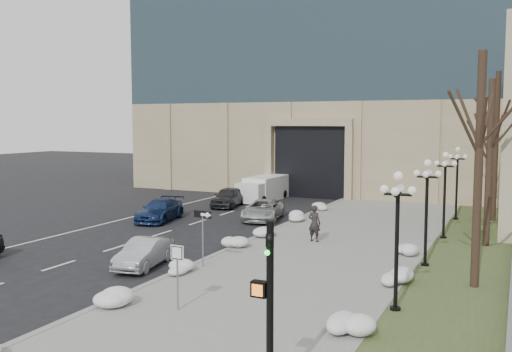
# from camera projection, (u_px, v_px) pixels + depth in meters

# --- Properties ---
(ground) EXTENTS (160.00, 160.00, 0.00)m
(ground) POSITION_uv_depth(u_px,v_px,m) (77.00, 334.00, 17.15)
(ground) COLOR black
(ground) RESTS_ON ground
(sidewalk) EXTENTS (9.00, 40.00, 0.12)m
(sidewalk) POSITION_uv_depth(u_px,v_px,m) (330.00, 249.00, 28.32)
(sidewalk) COLOR gray
(sidewalk) RESTS_ON ground
(curb) EXTENTS (0.30, 40.00, 0.14)m
(curb) POSITION_uv_depth(u_px,v_px,m) (248.00, 241.00, 30.20)
(curb) COLOR gray
(curb) RESTS_ON ground
(grass_strip) EXTENTS (4.00, 40.00, 0.10)m
(grass_strip) POSITION_uv_depth(u_px,v_px,m) (469.00, 263.00, 25.60)
(grass_strip) COLOR #394924
(grass_strip) RESTS_ON ground
(car_b) EXTENTS (1.97, 3.96, 1.25)m
(car_b) POSITION_uv_depth(u_px,v_px,m) (144.00, 253.00, 25.01)
(car_b) COLOR #AEB2B6
(car_b) RESTS_ON ground
(car_c) EXTENTS (2.80, 5.00, 1.37)m
(car_c) POSITION_uv_depth(u_px,v_px,m) (160.00, 210.00, 36.67)
(car_c) COLOR navy
(car_c) RESTS_ON ground
(car_d) EXTENTS (3.07, 5.04, 1.30)m
(car_d) POSITION_uv_depth(u_px,v_px,m) (263.00, 210.00, 36.95)
(car_d) COLOR silver
(car_d) RESTS_ON ground
(car_e) EXTENTS (2.44, 4.53, 1.47)m
(car_e) POSITION_uv_depth(u_px,v_px,m) (228.00, 197.00, 42.67)
(car_e) COLOR #2C2D31
(car_e) RESTS_ON ground
(pedestrian) EXTENTS (0.77, 0.57, 1.93)m
(pedestrian) POSITION_uv_depth(u_px,v_px,m) (314.00, 223.00, 29.74)
(pedestrian) COLOR black
(pedestrian) RESTS_ON sidewalk
(box_truck) EXTENTS (2.24, 6.07, 1.92)m
(box_truck) POSITION_uv_depth(u_px,v_px,m) (263.00, 189.00, 46.09)
(box_truck) COLOR silver
(box_truck) RESTS_ON ground
(one_way_sign) EXTENTS (0.95, 0.29, 2.56)m
(one_way_sign) POSITION_uv_depth(u_px,v_px,m) (205.00, 222.00, 24.42)
(one_way_sign) COLOR slate
(one_way_sign) RESTS_ON ground
(keep_sign) EXTENTS (0.50, 0.07, 2.31)m
(keep_sign) POSITION_uv_depth(u_px,v_px,m) (177.00, 263.00, 18.89)
(keep_sign) COLOR slate
(keep_sign) RESTS_ON ground
(traffic_signal) EXTENTS (0.71, 0.95, 4.20)m
(traffic_signal) POSITION_uv_depth(u_px,v_px,m) (268.00, 314.00, 12.80)
(traffic_signal) COLOR black
(traffic_signal) RESTS_ON ground
(snow_clump_b) EXTENTS (1.10, 1.60, 0.36)m
(snow_clump_b) POSITION_uv_depth(u_px,v_px,m) (111.00, 298.00, 19.69)
(snow_clump_b) COLOR white
(snow_clump_b) RESTS_ON sidewalk
(snow_clump_c) EXTENTS (1.10, 1.60, 0.36)m
(snow_clump_c) POSITION_uv_depth(u_px,v_px,m) (178.00, 268.00, 23.76)
(snow_clump_c) COLOR white
(snow_clump_c) RESTS_ON sidewalk
(snow_clump_d) EXTENTS (1.10, 1.60, 0.36)m
(snow_clump_d) POSITION_uv_depth(u_px,v_px,m) (233.00, 245.00, 28.19)
(snow_clump_d) COLOR white
(snow_clump_d) RESTS_ON sidewalk
(snow_clump_e) EXTENTS (1.10, 1.60, 0.36)m
(snow_clump_e) POSITION_uv_depth(u_px,v_px,m) (265.00, 232.00, 31.39)
(snow_clump_e) COLOR white
(snow_clump_e) RESTS_ON sidewalk
(snow_clump_f) EXTENTS (1.10, 1.60, 0.36)m
(snow_clump_f) POSITION_uv_depth(u_px,v_px,m) (297.00, 219.00, 35.58)
(snow_clump_f) COLOR white
(snow_clump_f) RESTS_ON sidewalk
(snow_clump_g) EXTENTS (1.10, 1.60, 0.36)m
(snow_clump_g) POSITION_uv_depth(u_px,v_px,m) (321.00, 207.00, 40.45)
(snow_clump_g) COLOR white
(snow_clump_g) RESTS_ON sidewalk
(snow_clump_h) EXTENTS (1.10, 1.60, 0.36)m
(snow_clump_h) POSITION_uv_depth(u_px,v_px,m) (352.00, 326.00, 17.02)
(snow_clump_h) COLOR white
(snow_clump_h) RESTS_ON sidewalk
(snow_clump_i) EXTENTS (1.10, 1.60, 0.36)m
(snow_clump_i) POSITION_uv_depth(u_px,v_px,m) (400.00, 279.00, 22.06)
(snow_clump_i) COLOR white
(snow_clump_i) RESTS_ON sidewalk
(snow_clump_j) EXTENTS (1.10, 1.60, 0.36)m
(snow_clump_j) POSITION_uv_depth(u_px,v_px,m) (411.00, 250.00, 27.07)
(snow_clump_j) COLOR white
(snow_clump_j) RESTS_ON sidewalk
(lamppost_a) EXTENTS (1.18, 1.18, 4.76)m
(lamppost_a) POSITION_uv_depth(u_px,v_px,m) (397.00, 222.00, 18.79)
(lamppost_a) COLOR black
(lamppost_a) RESTS_ON ground
(lamppost_b) EXTENTS (1.18, 1.18, 4.76)m
(lamppost_b) POSITION_uv_depth(u_px,v_px,m) (427.00, 198.00, 24.66)
(lamppost_b) COLOR black
(lamppost_b) RESTS_ON ground
(lamppost_c) EXTENTS (1.18, 1.18, 4.76)m
(lamppost_c) POSITION_uv_depth(u_px,v_px,m) (445.00, 183.00, 30.53)
(lamppost_c) COLOR black
(lamppost_c) RESTS_ON ground
(lamppost_d) EXTENTS (1.18, 1.18, 4.76)m
(lamppost_d) POSITION_uv_depth(u_px,v_px,m) (457.00, 173.00, 36.40)
(lamppost_d) COLOR black
(lamppost_d) RESTS_ON ground
(tree_near) EXTENTS (3.20, 3.20, 9.00)m
(tree_near) POSITION_uv_depth(u_px,v_px,m) (480.00, 136.00, 21.22)
(tree_near) COLOR black
(tree_near) RESTS_ON ground
(tree_mid) EXTENTS (3.20, 3.20, 8.50)m
(tree_mid) POSITION_uv_depth(u_px,v_px,m) (490.00, 139.00, 28.48)
(tree_mid) COLOR black
(tree_mid) RESTS_ON ground
(tree_far) EXTENTS (3.20, 3.20, 9.50)m
(tree_far) POSITION_uv_depth(u_px,v_px,m) (497.00, 125.00, 35.64)
(tree_far) COLOR black
(tree_far) RESTS_ON ground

